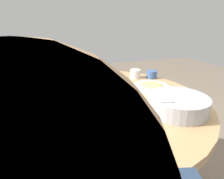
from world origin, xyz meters
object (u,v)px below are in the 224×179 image
Objects in this scene: rice_bowl at (178,104)px; tea_cup_side at (135,74)px; green_bottle at (23,75)px; tea_cup_far at (152,74)px; dish_stirfry at (95,143)px; dish_eggplant at (12,129)px; dish_noodles at (151,86)px; round_dining_table at (96,122)px; soup_bowl at (94,77)px; dish_tofu_braise at (34,100)px.

tea_cup_side is at bearing -4.70° from rice_bowl.
green_bottle reaches higher than tea_cup_far.
green_bottle is (0.73, 0.28, 0.07)m from dish_stirfry.
dish_stirfry is at bearing -124.86° from dish_eggplant.
tea_cup_side is (-0.01, -0.79, -0.06)m from green_bottle.
round_dining_table is at bearing 96.58° from dish_noodles.
soup_bowl is 0.48m from green_bottle.
soup_bowl reaches higher than dish_stirfry.
dish_noodles is 0.83m from green_bottle.
green_bottle reaches higher than rice_bowl.
green_bottle is 0.91m from tea_cup_far.
dish_eggplant is 0.95m from tea_cup_side.
dish_tofu_braise is at bearing 77.82° from round_dining_table.
dish_noodles is 0.83m from dish_eggplant.
round_dining_table is at bearing -61.67° from dish_eggplant.
soup_bowl reaches higher than dish_tofu_braise.
green_bottle is at bearing -1.06° from dish_eggplant.
tea_cup_far is at bearing -63.29° from round_dining_table.
green_bottle is 2.93× the size of tea_cup_far.
dish_tofu_braise is 2.64× the size of tea_cup_side.
green_bottle is (0.24, 0.06, 0.08)m from dish_tofu_braise.
dish_noodles is at bearing -46.91° from dish_stirfry.
rice_bowl reaches higher than tea_cup_far.
dish_noodles is at bearing 149.24° from tea_cup_far.
tea_cup_side is (0.30, -0.40, 0.18)m from round_dining_table.
soup_bowl is 1.32× the size of dish_noodles.
tea_cup_far is (0.22, -0.13, 0.01)m from dish_noodles.
soup_bowl is at bearing -41.31° from dish_eggplant.
round_dining_table is at bearing -14.40° from dish_stirfry.
dish_stirfry is 2.71× the size of tea_cup_far.
rice_bowl is at bearing -128.59° from green_bottle.
rice_bowl is 0.75m from dish_eggplant.
tea_cup_far is at bearing -110.38° from tea_cup_side.
round_dining_table is 0.53m from tea_cup_side.
rice_bowl is at bearing 175.30° from tea_cup_side.
dish_eggplant is at bearing 117.42° from tea_cup_far.
round_dining_table is 5.69× the size of dish_noodles.
green_bottle is 0.79m from tea_cup_side.
dish_stirfry is (-0.75, 0.19, -0.01)m from soup_bowl.
dish_stirfry reaches higher than dish_noodles.
soup_bowl is 1.27× the size of green_bottle.
tea_cup_far reaches higher than dish_noodles.
dish_stirfry is 0.92m from tea_cup_far.
tea_cup_far is at bearing -62.58° from dish_eggplant.
round_dining_table is 0.38m from soup_bowl.
dish_stirfry reaches higher than round_dining_table.
soup_bowl and tea_cup_far have the same top height.
dish_tofu_braise is at bearing -13.91° from dish_eggplant.
green_bottle reaches higher than round_dining_table.
dish_eggplant is 2.68× the size of tea_cup_side.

